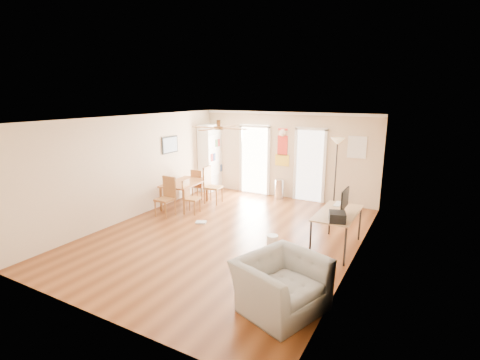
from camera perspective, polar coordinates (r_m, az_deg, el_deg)
The scene contains 30 objects.
floor at distance 8.11m, azimuth -2.07°, elevation -8.81°, with size 7.00×7.00×0.00m, color brown.
ceiling at distance 7.51m, azimuth -2.24°, elevation 9.86°, with size 5.50×7.00×0.00m, color silver, non-canonical shape.
wall_back at distance 10.80m, azimuth 7.47°, elevation 3.93°, with size 5.50×0.04×2.60m, color beige, non-canonical shape.
wall_front at distance 5.17m, azimuth -22.75°, elevation -7.73°, with size 5.50×0.04×2.60m, color beige, non-canonical shape.
wall_left at distance 9.39m, azimuth -16.70°, elevation 2.04°, with size 0.04×7.00×2.60m, color beige, non-canonical shape.
wall_right at distance 6.76m, azimuth 18.29°, elevation -2.44°, with size 0.04×7.00×2.60m, color beige, non-canonical shape.
crown_molding at distance 7.52m, azimuth -2.24°, elevation 9.56°, with size 5.50×7.00×0.08m, color white, non-canonical shape.
kitchen_doorway at distance 11.25m, azimuth 2.42°, elevation 3.12°, with size 0.90×0.10×2.10m, color white, non-canonical shape.
bathroom_doorway at distance 10.58m, azimuth 11.18°, elevation 2.22°, with size 0.80×0.10×2.10m, color white, non-canonical shape.
wall_decal at distance 10.79m, azimuth 6.85°, elevation 5.28°, with size 0.46×0.03×1.10m, color red.
ac_grille at distance 10.15m, azimuth 18.33°, elevation 5.04°, with size 0.50×0.04×0.60m, color white.
framed_poster at distance 10.32m, azimuth -11.22°, elevation 5.60°, with size 0.04×0.66×0.48m, color black.
ceiling_fan at distance 7.27m, azimuth -3.46°, elevation 8.38°, with size 1.24×1.24×0.20m, color #593819, non-canonical shape.
bookshelf at distance 11.73m, azimuth -4.61°, elevation 3.68°, with size 0.43×0.97×2.16m, color white, non-canonical shape.
dining_table at distance 10.14m, azimuth -8.85°, elevation -2.24°, with size 0.84×1.41×0.70m, color olive, non-canonical shape.
dining_chair_right_a at distance 10.28m, azimuth -4.31°, elevation -0.86°, with size 0.44×0.44×1.06m, color olive, non-canonical shape.
dining_chair_right_b at distance 9.47m, azimuth -7.77°, elevation -2.70°, with size 0.37×0.37×0.90m, color #A06733, non-canonical shape.
dining_chair_near at distance 9.35m, azimuth -12.02°, elevation -2.74°, with size 0.42×0.42×1.02m, color #955B30, non-canonical shape.
dining_chair_far at distance 10.79m, azimuth -6.57°, elevation -0.64°, with size 0.37×0.37×0.91m, color #A36034, non-canonical shape.
trash_can at distance 10.81m, azimuth 6.35°, elevation -1.45°, with size 0.28×0.28×0.60m, color silver.
torchiere_lamp at distance 10.12m, azimuth 15.14°, elevation 1.06°, with size 0.37×0.37×1.95m, color black, non-canonical shape.
computer_desk at distance 7.54m, azimuth 15.30°, elevation -7.85°, with size 0.73×1.47×0.79m, color tan, non-canonical shape.
imac at distance 7.22m, azimuth 16.52°, elevation -3.40°, with size 0.08×0.56×0.52m, color black, non-canonical shape.
keyboard at distance 7.93m, azimuth 15.49°, elevation -3.72°, with size 0.13×0.40×0.01m, color silver.
printer at distance 6.85m, azimuth 15.40°, elevation -5.74°, with size 0.30×0.34×0.18m, color black.
orange_bottle at distance 8.02m, azimuth 16.50°, elevation -2.66°, with size 0.09×0.09×0.27m, color #DC5513.
wastebasket_a at distance 7.44m, azimuth 5.24°, elevation -9.83°, with size 0.23×0.23×0.27m, color white.
wastebasket_b at distance 6.70m, azimuth 7.61°, elevation -12.52°, with size 0.26×0.26×0.30m, color silver.
floor_cloth at distance 8.85m, azimuth -6.32°, elevation -6.79°, with size 0.25×0.19×0.04m, color #A5A5A0.
armchair at distance 5.41m, azimuth 6.65°, elevation -16.37°, with size 1.20×1.05×0.78m, color #9C9C97.
Camera 1 is at (3.87, -6.42, 3.08)m, focal length 26.48 mm.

